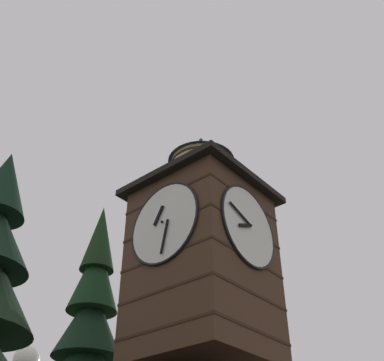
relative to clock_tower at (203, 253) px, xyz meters
name	(u,v)px	position (x,y,z in m)	size (l,w,h in m)	color
clock_tower	(203,253)	(0.00, 0.00, 0.00)	(4.86, 4.86, 9.66)	#4C3323
moon	(26,359)	(-12.04, -30.19, 3.99)	(2.37, 2.37, 2.37)	silver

